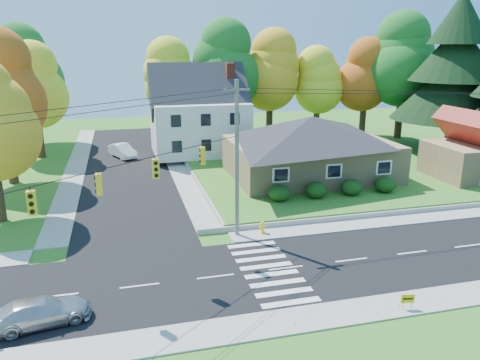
# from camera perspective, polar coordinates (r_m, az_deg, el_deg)

# --- Properties ---
(ground) EXTENTS (120.00, 120.00, 0.00)m
(ground) POSITION_cam_1_polar(r_m,az_deg,el_deg) (26.62, 5.62, -10.66)
(ground) COLOR #3D7923
(road_main) EXTENTS (90.00, 8.00, 0.02)m
(road_main) POSITION_cam_1_polar(r_m,az_deg,el_deg) (26.61, 5.62, -10.64)
(road_main) COLOR black
(road_main) RESTS_ON ground
(road_cross) EXTENTS (8.00, 44.00, 0.02)m
(road_cross) POSITION_cam_1_polar(r_m,az_deg,el_deg) (49.70, -13.62, 1.78)
(road_cross) COLOR black
(road_cross) RESTS_ON ground
(sidewalk_north) EXTENTS (90.00, 2.00, 0.08)m
(sidewalk_north) POSITION_cam_1_polar(r_m,az_deg,el_deg) (30.90, 2.44, -6.57)
(sidewalk_north) COLOR #9C9A90
(sidewalk_north) RESTS_ON ground
(sidewalk_south) EXTENTS (90.00, 2.00, 0.08)m
(sidewalk_south) POSITION_cam_1_polar(r_m,az_deg,el_deg) (22.58, 10.12, -16.02)
(sidewalk_south) COLOR #9C9A90
(sidewalk_south) RESTS_ON ground
(lawn) EXTENTS (30.00, 30.00, 0.50)m
(lawn) POSITION_cam_1_polar(r_m,az_deg,el_deg) (49.65, 11.49, 2.18)
(lawn) COLOR #3D7923
(lawn) RESTS_ON ground
(ranch_house) EXTENTS (14.60, 10.60, 5.40)m
(ranch_house) POSITION_cam_1_polar(r_m,az_deg,el_deg) (42.50, 8.54, 4.17)
(ranch_house) COLOR tan
(ranch_house) RESTS_ON lawn
(colonial_house) EXTENTS (10.40, 8.40, 9.60)m
(colonial_house) POSITION_cam_1_polar(r_m,az_deg,el_deg) (51.47, -4.97, 7.85)
(colonial_house) COLOR silver
(colonial_house) RESTS_ON lawn
(garage) EXTENTS (7.30, 6.30, 4.60)m
(garage) POSITION_cam_1_polar(r_m,az_deg,el_deg) (46.68, 26.58, 3.17)
(garage) COLOR tan
(garage) RESTS_ON lawn
(hedge_row) EXTENTS (10.70, 1.70, 1.27)m
(hedge_row) POSITION_cam_1_polar(r_m,az_deg,el_deg) (37.37, 11.37, -1.02)
(hedge_row) COLOR #163A10
(hedge_row) RESTS_ON lawn
(traffic_infrastructure) EXTENTS (38.10, 10.66, 10.00)m
(traffic_infrastructure) POSITION_cam_1_polar(r_m,az_deg,el_deg) (25.90, 4.60, 0.83)
(traffic_infrastructure) COLOR #666059
(traffic_infrastructure) RESTS_ON ground
(tree_lot_0) EXTENTS (6.72, 6.72, 12.51)m
(tree_lot_0) POSITION_cam_1_polar(r_m,az_deg,el_deg) (56.72, -8.19, 12.30)
(tree_lot_0) COLOR #3F2A19
(tree_lot_0) RESTS_ON lawn
(tree_lot_1) EXTENTS (7.84, 7.84, 14.60)m
(tree_lot_1) POSITION_cam_1_polar(r_m,az_deg,el_deg) (56.66, -1.91, 13.77)
(tree_lot_1) COLOR #3F2A19
(tree_lot_1) RESTS_ON lawn
(tree_lot_2) EXTENTS (7.28, 7.28, 13.56)m
(tree_lot_2) POSITION_cam_1_polar(r_m,az_deg,el_deg) (59.24, 3.70, 13.22)
(tree_lot_2) COLOR #3F2A19
(tree_lot_2) RESTS_ON lawn
(tree_lot_3) EXTENTS (6.16, 6.16, 11.47)m
(tree_lot_3) POSITION_cam_1_polar(r_m,az_deg,el_deg) (60.54, 9.51, 11.86)
(tree_lot_3) COLOR #3F2A19
(tree_lot_3) RESTS_ON lawn
(tree_lot_4) EXTENTS (6.72, 6.72, 12.51)m
(tree_lot_4) POSITION_cam_1_polar(r_m,az_deg,el_deg) (62.28, 15.09, 12.26)
(tree_lot_4) COLOR #3F2A19
(tree_lot_4) RESTS_ON lawn
(tree_lot_5) EXTENTS (8.40, 8.40, 15.64)m
(tree_lot_5) POSITION_cam_1_polar(r_m,az_deg,el_deg) (62.57, 19.43, 13.72)
(tree_lot_5) COLOR #3F2A19
(tree_lot_5) RESTS_ON lawn
(conifer_east_a) EXTENTS (12.80, 12.80, 16.96)m
(conifer_east_a) POSITION_cam_1_polar(r_m,az_deg,el_deg) (56.71, 24.72, 12.13)
(conifer_east_a) COLOR #3F2A19
(conifer_east_a) RESTS_ON lawn
(tree_west_1) EXTENTS (7.28, 7.28, 13.56)m
(tree_west_1) POSITION_cam_1_polar(r_m,az_deg,el_deg) (45.40, -27.11, 10.00)
(tree_west_1) COLOR #3F2A19
(tree_west_1) RESTS_ON ground
(tree_west_2) EXTENTS (6.72, 6.72, 12.51)m
(tree_west_2) POSITION_cam_1_polar(r_m,az_deg,el_deg) (55.07, -23.87, 10.48)
(tree_west_2) COLOR #3F2A19
(tree_west_2) RESTS_ON ground
(tree_west_3) EXTENTS (7.84, 7.84, 14.60)m
(tree_west_3) POSITION_cam_1_polar(r_m,az_deg,el_deg) (63.19, -24.74, 12.14)
(tree_west_3) COLOR #3F2A19
(tree_west_3) RESTS_ON ground
(silver_sedan) EXTENTS (4.54, 2.53, 1.24)m
(silver_sedan) POSITION_cam_1_polar(r_m,az_deg,el_deg) (23.19, -23.13, -14.53)
(silver_sedan) COLOR #AFB0B8
(silver_sedan) RESTS_ON road_main
(white_car) EXTENTS (3.24, 4.75, 1.48)m
(white_car) POSITION_cam_1_polar(r_m,az_deg,el_deg) (53.04, -14.11, 3.47)
(white_car) COLOR white
(white_car) RESTS_ON road_cross
(fire_hydrant) EXTENTS (0.48, 0.39, 0.87)m
(fire_hydrant) POSITION_cam_1_polar(r_m,az_deg,el_deg) (30.85, 2.77, -5.86)
(fire_hydrant) COLOR yellow
(fire_hydrant) RESTS_ON ground
(yard_sign) EXTENTS (0.64, 0.15, 0.81)m
(yard_sign) POSITION_cam_1_polar(r_m,az_deg,el_deg) (23.80, 19.77, -13.49)
(yard_sign) COLOR black
(yard_sign) RESTS_ON ground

